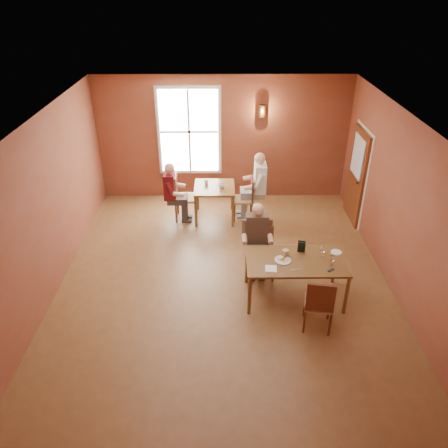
{
  "coord_description": "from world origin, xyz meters",
  "views": [
    {
      "loc": [
        -0.05,
        -6.56,
        4.95
      ],
      "look_at": [
        0.0,
        0.2,
        1.05
      ],
      "focal_mm": 35.0,
      "sensor_mm": 36.0,
      "label": 1
    }
  ],
  "objects_px": {
    "diner_white": "(245,188)",
    "main_table": "(294,279)",
    "chair_diner_white": "(243,199)",
    "diner_maroon": "(184,192)",
    "chair_diner_main": "(262,254)",
    "chair_empty": "(319,302)",
    "chair_diner_maroon": "(186,197)",
    "diner_main": "(263,246)",
    "second_table": "(215,202)"
  },
  "relations": [
    {
      "from": "diner_white",
      "to": "main_table",
      "type": "bearing_deg",
      "value": -165.95
    },
    {
      "from": "chair_diner_white",
      "to": "diner_maroon",
      "type": "bearing_deg",
      "value": 90.0
    },
    {
      "from": "chair_diner_main",
      "to": "chair_diner_white",
      "type": "xyz_separation_m",
      "value": [
        -0.25,
        2.23,
        0.02
      ]
    },
    {
      "from": "chair_empty",
      "to": "chair_diner_maroon",
      "type": "distance_m",
      "value": 4.28
    },
    {
      "from": "diner_main",
      "to": "diner_white",
      "type": "bearing_deg",
      "value": -84.43
    },
    {
      "from": "chair_empty",
      "to": "diner_white",
      "type": "relative_size",
      "value": 0.65
    },
    {
      "from": "diner_maroon",
      "to": "diner_main",
      "type": "bearing_deg",
      "value": 34.99
    },
    {
      "from": "chair_empty",
      "to": "diner_maroon",
      "type": "height_order",
      "value": "diner_maroon"
    },
    {
      "from": "chair_diner_main",
      "to": "diner_white",
      "type": "bearing_deg",
      "value": -84.35
    },
    {
      "from": "chair_diner_white",
      "to": "diner_maroon",
      "type": "distance_m",
      "value": 1.34
    },
    {
      "from": "chair_diner_maroon",
      "to": "diner_maroon",
      "type": "height_order",
      "value": "diner_maroon"
    },
    {
      "from": "main_table",
      "to": "chair_diner_maroon",
      "type": "distance_m",
      "value": 3.54
    },
    {
      "from": "diner_maroon",
      "to": "chair_diner_maroon",
      "type": "bearing_deg",
      "value": 90.0
    },
    {
      "from": "second_table",
      "to": "chair_diner_white",
      "type": "distance_m",
      "value": 0.66
    },
    {
      "from": "chair_empty",
      "to": "second_table",
      "type": "height_order",
      "value": "chair_empty"
    },
    {
      "from": "main_table",
      "to": "chair_diner_maroon",
      "type": "xyz_separation_m",
      "value": [
        -2.05,
        2.88,
        0.15
      ]
    },
    {
      "from": "chair_diner_maroon",
      "to": "chair_empty",
      "type": "bearing_deg",
      "value": 32.8
    },
    {
      "from": "diner_white",
      "to": "diner_maroon",
      "type": "bearing_deg",
      "value": 90.0
    },
    {
      "from": "main_table",
      "to": "second_table",
      "type": "xyz_separation_m",
      "value": [
        -1.4,
        2.88,
        0.01
      ]
    },
    {
      "from": "diner_main",
      "to": "chair_diner_maroon",
      "type": "height_order",
      "value": "diner_main"
    },
    {
      "from": "chair_diner_main",
      "to": "main_table",
      "type": "bearing_deg",
      "value": 127.57
    },
    {
      "from": "second_table",
      "to": "diner_white",
      "type": "xyz_separation_m",
      "value": [
        0.68,
        0.0,
        0.35
      ]
    },
    {
      "from": "diner_main",
      "to": "second_table",
      "type": "height_order",
      "value": "diner_main"
    },
    {
      "from": "chair_diner_white",
      "to": "chair_diner_maroon",
      "type": "height_order",
      "value": "chair_diner_maroon"
    },
    {
      "from": "main_table",
      "to": "chair_diner_white",
      "type": "relative_size",
      "value": 1.68
    },
    {
      "from": "diner_maroon",
      "to": "chair_empty",
      "type": "bearing_deg",
      "value": 33.14
    },
    {
      "from": "diner_white",
      "to": "diner_maroon",
      "type": "height_order",
      "value": "diner_white"
    },
    {
      "from": "chair_empty",
      "to": "chair_diner_white",
      "type": "bearing_deg",
      "value": 116.1
    },
    {
      "from": "diner_main",
      "to": "diner_white",
      "type": "distance_m",
      "value": 2.27
    },
    {
      "from": "main_table",
      "to": "chair_diner_main",
      "type": "height_order",
      "value": "chair_diner_main"
    },
    {
      "from": "main_table",
      "to": "chair_empty",
      "type": "height_order",
      "value": "chair_empty"
    },
    {
      "from": "main_table",
      "to": "diner_white",
      "type": "bearing_deg",
      "value": 104.05
    },
    {
      "from": "main_table",
      "to": "diner_main",
      "type": "height_order",
      "value": "diner_main"
    },
    {
      "from": "main_table",
      "to": "second_table",
      "type": "relative_size",
      "value": 1.85
    },
    {
      "from": "chair_empty",
      "to": "diner_white",
      "type": "height_order",
      "value": "diner_white"
    },
    {
      "from": "chair_empty",
      "to": "chair_diner_white",
      "type": "xyz_separation_m",
      "value": [
        -1.02,
        3.6,
        0.01
      ]
    },
    {
      "from": "chair_empty",
      "to": "chair_diner_main",
      "type": "bearing_deg",
      "value": 129.57
    },
    {
      "from": "chair_diner_main",
      "to": "diner_white",
      "type": "xyz_separation_m",
      "value": [
        -0.22,
        2.23,
        0.27
      ]
    },
    {
      "from": "chair_diner_main",
      "to": "second_table",
      "type": "bearing_deg",
      "value": -67.99
    },
    {
      "from": "second_table",
      "to": "chair_diner_maroon",
      "type": "bearing_deg",
      "value": 180.0
    },
    {
      "from": "main_table",
      "to": "chair_diner_main",
      "type": "xyz_separation_m",
      "value": [
        -0.5,
        0.65,
        0.08
      ]
    },
    {
      "from": "main_table",
      "to": "chair_diner_maroon",
      "type": "relative_size",
      "value": 1.53
    },
    {
      "from": "chair_diner_main",
      "to": "chair_diner_maroon",
      "type": "relative_size",
      "value": 0.87
    },
    {
      "from": "second_table",
      "to": "diner_white",
      "type": "distance_m",
      "value": 0.77
    },
    {
      "from": "chair_diner_white",
      "to": "chair_diner_maroon",
      "type": "bearing_deg",
      "value": 90.0
    },
    {
      "from": "chair_diner_main",
      "to": "diner_maroon",
      "type": "relative_size",
      "value": 0.7
    },
    {
      "from": "chair_empty",
      "to": "chair_diner_white",
      "type": "height_order",
      "value": "chair_diner_white"
    },
    {
      "from": "diner_main",
      "to": "main_table",
      "type": "bearing_deg",
      "value": 128.88
    },
    {
      "from": "diner_maroon",
      "to": "chair_diner_white",
      "type": "bearing_deg",
      "value": 90.0
    },
    {
      "from": "chair_diner_main",
      "to": "second_table",
      "type": "xyz_separation_m",
      "value": [
        -0.9,
        2.23,
        -0.08
      ]
    }
  ]
}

